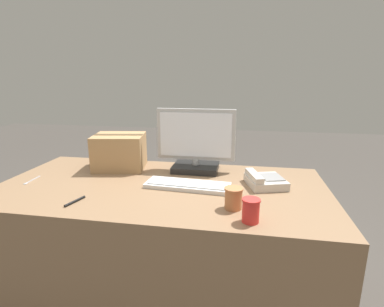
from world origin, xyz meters
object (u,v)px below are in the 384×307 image
object	(u,v)px
paper_cup_right	(251,210)
spoon	(30,181)
cardboard_box	(120,152)
monitor	(196,145)
desk_phone	(264,181)
pen_marker	(75,201)
keyboard	(188,185)
paper_cup_left	(233,198)

from	to	relation	value
paper_cup_right	spoon	distance (m)	1.26
paper_cup_right	cardboard_box	size ratio (longest dim) A/B	0.29
monitor	desk_phone	world-z (taller)	monitor
paper_cup_right	pen_marker	distance (m)	0.82
cardboard_box	pen_marker	world-z (taller)	cardboard_box
desk_phone	paper_cup_right	xyz separation A→B (m)	(-0.08, -0.44, 0.02)
monitor	keyboard	size ratio (longest dim) A/B	1.04
spoon	pen_marker	bearing A→B (deg)	59.33
desk_phone	paper_cup_right	world-z (taller)	paper_cup_right
desk_phone	pen_marker	world-z (taller)	desk_phone
paper_cup_right	spoon	world-z (taller)	paper_cup_right
keyboard	monitor	bearing A→B (deg)	94.85
keyboard	paper_cup_right	xyz separation A→B (m)	(0.33, -0.34, 0.04)
pen_marker	spoon	bearing A→B (deg)	-102.91
spoon	pen_marker	xyz separation A→B (m)	(0.41, -0.22, 0.00)
paper_cup_left	monitor	bearing A→B (deg)	116.22
desk_phone	paper_cup_left	size ratio (longest dim) A/B	2.56
paper_cup_left	paper_cup_right	size ratio (longest dim) A/B	0.98
monitor	paper_cup_right	xyz separation A→B (m)	(0.33, -0.64, -0.11)
paper_cup_left	paper_cup_right	world-z (taller)	paper_cup_right
monitor	pen_marker	xyz separation A→B (m)	(-0.49, -0.59, -0.16)
monitor	pen_marker	distance (m)	0.78
keyboard	paper_cup_left	distance (m)	0.34
monitor	cardboard_box	xyz separation A→B (m)	(-0.49, -0.03, -0.05)
paper_cup_left	spoon	xyz separation A→B (m)	(-1.16, 0.16, -0.05)
keyboard	cardboard_box	world-z (taller)	cardboard_box
monitor	paper_cup_left	distance (m)	0.59
keyboard	cardboard_box	distance (m)	0.57
keyboard	spoon	xyz separation A→B (m)	(-0.90, -0.07, -0.01)
spoon	cardboard_box	size ratio (longest dim) A/B	0.41
paper_cup_left	pen_marker	size ratio (longest dim) A/B	0.81
cardboard_box	pen_marker	distance (m)	0.57
monitor	paper_cup_right	world-z (taller)	monitor
desk_phone	spoon	distance (m)	1.32
monitor	paper_cup_left	world-z (taller)	monitor
spoon	paper_cup_left	bearing A→B (deg)	79.86
paper_cup_right	pen_marker	bearing A→B (deg)	176.24
spoon	cardboard_box	distance (m)	0.54
desk_phone	paper_cup_right	bearing A→B (deg)	-117.15
monitor	paper_cup_left	size ratio (longest dim) A/B	4.89
keyboard	pen_marker	xyz separation A→B (m)	(-0.49, -0.29, -0.01)
paper_cup_right	keyboard	bearing A→B (deg)	133.87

